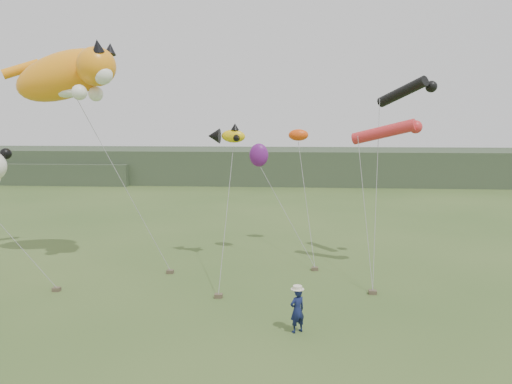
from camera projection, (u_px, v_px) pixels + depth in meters
ground at (246, 327)px, 18.18m from camera, size 120.00×120.00×0.00m
headland at (256, 166)px, 62.26m from camera, size 90.00×13.00×4.00m
festival_attendant at (297, 310)px, 17.68m from camera, size 0.71×0.66×1.62m
sandbag_anchors at (227, 283)px, 22.95m from camera, size 14.24×4.54×0.17m
cat_kite at (71, 74)px, 24.76m from camera, size 6.70×3.57×3.68m
fish_kite at (226, 136)px, 25.61m from camera, size 2.02×1.36×1.05m
tube_kites at (397, 113)px, 24.34m from camera, size 4.13×3.39×3.32m
misc_kites at (274, 148)px, 27.95m from camera, size 3.27×2.63×2.03m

